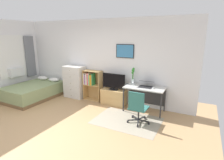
{
  "coord_description": "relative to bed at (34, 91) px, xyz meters",
  "views": [
    {
      "loc": [
        3.08,
        -2.75,
        2.2
      ],
      "look_at": [
        0.89,
        1.5,
        0.99
      ],
      "focal_mm": 28.84,
      "sensor_mm": 36.0,
      "label": 1
    }
  ],
  "objects": [
    {
      "name": "ground_plane",
      "position": [
        2.2,
        -1.41,
        -0.25
      ],
      "size": [
        7.2,
        7.2,
        0.0
      ],
      "primitive_type": "plane",
      "color": "tan"
    },
    {
      "name": "wall_back_with_posters",
      "position": [
        2.2,
        1.02,
        1.1
      ],
      "size": [
        6.12,
        0.09,
        2.7
      ],
      "color": "white",
      "rests_on": "ground_plane"
    },
    {
      "name": "area_rug",
      "position": [
        3.65,
        -0.14,
        -0.25
      ],
      "size": [
        1.7,
        1.2,
        0.01
      ],
      "primitive_type": "cube",
      "color": "#9E937F",
      "rests_on": "ground_plane"
    },
    {
      "name": "bed",
      "position": [
        0.0,
        0.0,
        0.0
      ],
      "size": [
        1.33,
        1.92,
        0.62
      ],
      "rotation": [
        0.0,
        0.0,
        -0.0
      ],
      "color": "brown",
      "rests_on": "ground_plane"
    },
    {
      "name": "dresser",
      "position": [
        1.25,
        0.74,
        0.31
      ],
      "size": [
        0.73,
        0.46,
        1.14
      ],
      "color": "silver",
      "rests_on": "ground_plane"
    },
    {
      "name": "bookshelf",
      "position": [
        1.93,
        0.81,
        0.36
      ],
      "size": [
        0.65,
        0.3,
        1.03
      ],
      "color": "tan",
      "rests_on": "ground_plane"
    },
    {
      "name": "tv_stand",
      "position": [
        2.81,
        0.76,
        -0.0
      ],
      "size": [
        0.79,
        0.41,
        0.5
      ],
      "color": "tan",
      "rests_on": "ground_plane"
    },
    {
      "name": "television",
      "position": [
        2.81,
        0.73,
        0.5
      ],
      "size": [
        0.78,
        0.16,
        0.52
      ],
      "color": "black",
      "rests_on": "tv_stand"
    },
    {
      "name": "desk",
      "position": [
        3.85,
        0.74,
        0.35
      ],
      "size": [
        1.14,
        0.59,
        0.74
      ],
      "color": "silver",
      "rests_on": "ground_plane"
    },
    {
      "name": "office_chair",
      "position": [
        3.93,
        -0.16,
        0.2
      ],
      "size": [
        0.56,
        0.58,
        0.86
      ],
      "rotation": [
        0.0,
        0.0,
        -0.02
      ],
      "color": "#232326",
      "rests_on": "ground_plane"
    },
    {
      "name": "laptop",
      "position": [
        3.86,
        0.74,
        0.55
      ],
      "size": [
        0.4,
        0.43,
        0.17
      ],
      "rotation": [
        0.0,
        0.0,
        0.04
      ],
      "color": "#333338",
      "rests_on": "desk"
    },
    {
      "name": "computer_mouse",
      "position": [
        4.11,
        0.63,
        0.5
      ],
      "size": [
        0.06,
        0.1,
        0.03
      ],
      "primitive_type": "ellipsoid",
      "color": "silver",
      "rests_on": "desk"
    },
    {
      "name": "bamboo_vase",
      "position": [
        3.41,
        0.85,
        0.75
      ],
      "size": [
        0.09,
        0.09,
        0.5
      ],
      "color": "silver",
      "rests_on": "desk"
    },
    {
      "name": "wine_glass",
      "position": [
        3.53,
        0.58,
        0.62
      ],
      "size": [
        0.07,
        0.07,
        0.18
      ],
      "color": "silver",
      "rests_on": "desk"
    }
  ]
}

